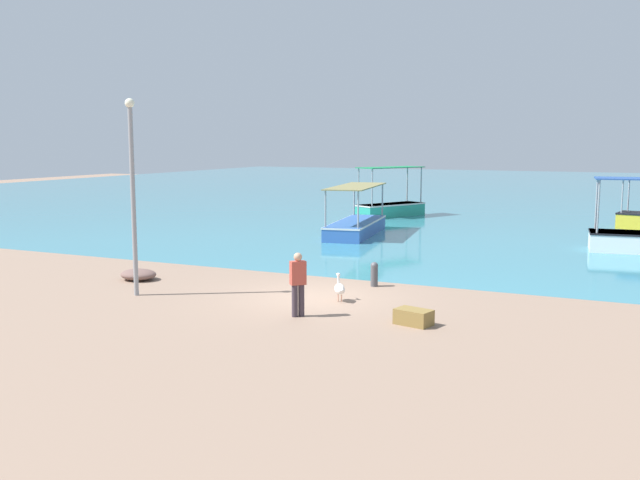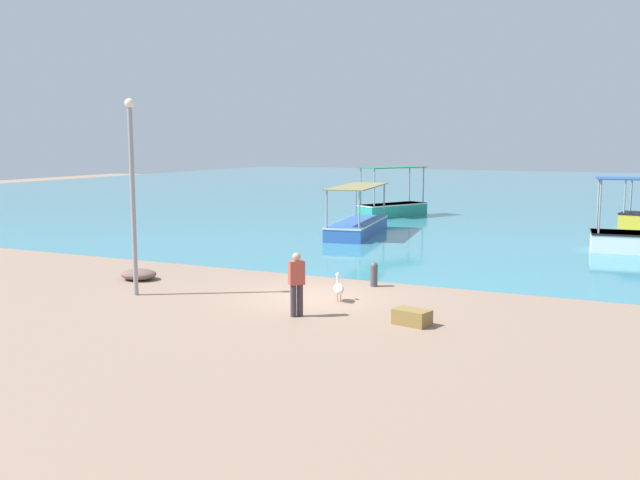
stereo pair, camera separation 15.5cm
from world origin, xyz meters
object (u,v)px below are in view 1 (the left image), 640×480
at_px(fishing_boat_near_right, 390,207).
at_px(fisherman_standing, 298,282).
at_px(lamp_post, 133,186).
at_px(cargo_crate, 414,317).
at_px(mooring_bollard, 374,273).
at_px(net_pile, 138,275).
at_px(pelican, 340,288).
at_px(fishing_boat_center, 356,225).

relative_size(fishing_boat_near_right, fisherman_standing, 2.81).
distance_m(lamp_post, cargo_crate, 9.06).
height_order(mooring_bollard, net_pile, mooring_bollard).
xyz_separation_m(lamp_post, mooring_bollard, (5.96, 4.21, -2.83)).
height_order(mooring_bollard, fisherman_standing, fisherman_standing).
distance_m(lamp_post, mooring_bollard, 7.83).
bearing_deg(fisherman_standing, cargo_crate, 8.73).
relative_size(fisherman_standing, cargo_crate, 1.89).
bearing_deg(mooring_bollard, fishing_boat_near_right, 108.02).
height_order(pelican, net_pile, pelican).
bearing_deg(pelican, fisherman_standing, -97.52).
height_order(fishing_boat_near_right, mooring_bollard, fishing_boat_near_right).
xyz_separation_m(fishing_boat_near_right, pelican, (6.39, -22.52, -0.20)).
bearing_deg(fishing_boat_near_right, fisherman_standing, -76.05).
xyz_separation_m(pelican, net_pile, (-7.29, 0.10, -0.20)).
distance_m(fishing_boat_center, mooring_bollard, 12.43).
height_order(fishing_boat_center, fisherman_standing, fishing_boat_center).
distance_m(fishing_boat_center, fishing_boat_near_right, 8.93).
relative_size(mooring_bollard, fisherman_standing, 0.46).
relative_size(net_pile, cargo_crate, 1.37).
relative_size(fisherman_standing, net_pile, 1.38).
xyz_separation_m(fishing_boat_near_right, fisherman_standing, (6.11, -24.61, 0.33)).
height_order(lamp_post, mooring_bollard, lamp_post).
bearing_deg(net_pile, pelican, -0.79).
distance_m(fishing_boat_center, cargo_crate, 17.18).
height_order(net_pile, cargo_crate, cargo_crate).
height_order(pelican, fisherman_standing, fisherman_standing).
relative_size(fishing_boat_center, fishing_boat_near_right, 1.36).
height_order(lamp_post, net_pile, lamp_post).
relative_size(pelican, lamp_post, 0.14).
bearing_deg(fisherman_standing, fishing_boat_near_right, 103.95).
xyz_separation_m(fishing_boat_near_right, mooring_bollard, (6.54, -20.12, -0.16)).
distance_m(pelican, cargo_crate, 3.18).
xyz_separation_m(fishing_boat_center, pelican, (5.05, -13.69, -0.13)).
xyz_separation_m(mooring_bollard, net_pile, (-7.44, -2.30, -0.24)).
xyz_separation_m(pelican, cargo_crate, (2.72, -1.63, -0.18)).
bearing_deg(fisherman_standing, mooring_bollard, 84.53).
distance_m(fishing_boat_center, pelican, 14.59).
bearing_deg(fisherman_standing, pelican, 82.48).
xyz_separation_m(fishing_boat_center, fishing_boat_near_right, (-1.34, 8.83, 0.08)).
bearing_deg(cargo_crate, fishing_boat_center, 116.90).
height_order(lamp_post, cargo_crate, lamp_post).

